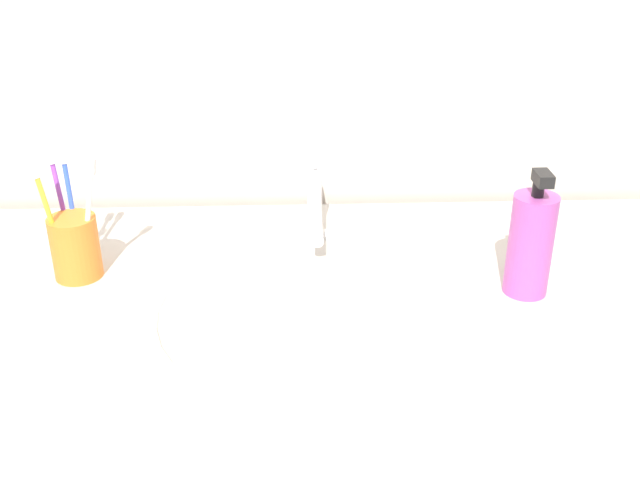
# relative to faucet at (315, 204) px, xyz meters

# --- Properties ---
(tiled_wall_back) EXTENTS (2.49, 0.04, 2.40)m
(tiled_wall_back) POSITION_rel_faucet_xyz_m (-0.02, 0.17, 0.23)
(tiled_wall_back) COLOR beige
(tiled_wall_back) RESTS_ON ground
(sink_basin) EXTENTS (0.48, 0.48, 0.11)m
(sink_basin) POSITION_rel_faucet_xyz_m (-0.00, -0.22, -0.10)
(sink_basin) COLOR white
(sink_basin) RESTS_ON vanity_counter
(faucet) EXTENTS (0.02, 0.17, 0.12)m
(faucet) POSITION_rel_faucet_xyz_m (0.00, 0.00, 0.00)
(faucet) COLOR silver
(faucet) RESTS_ON sink_basin
(toothbrush_cup) EXTENTS (0.07, 0.07, 0.09)m
(toothbrush_cup) POSITION_rel_faucet_xyz_m (-0.35, -0.11, -0.01)
(toothbrush_cup) COLOR orange
(toothbrush_cup) RESTS_ON vanity_counter
(toothbrush_purple) EXTENTS (0.04, 0.05, 0.18)m
(toothbrush_purple) POSITION_rel_faucet_xyz_m (-0.37, -0.08, 0.05)
(toothbrush_purple) COLOR purple
(toothbrush_purple) RESTS_ON toothbrush_cup
(toothbrush_blue) EXTENTS (0.02, 0.05, 0.17)m
(toothbrush_blue) POSITION_rel_faucet_xyz_m (-0.35, -0.08, 0.05)
(toothbrush_blue) COLOR blue
(toothbrush_blue) RESTS_ON toothbrush_cup
(toothbrush_yellow) EXTENTS (0.03, 0.03, 0.18)m
(toothbrush_yellow) POSITION_rel_faucet_xyz_m (-0.37, -0.13, 0.05)
(toothbrush_yellow) COLOR yellow
(toothbrush_yellow) RESTS_ON toothbrush_cup
(toothbrush_white) EXTENTS (0.05, 0.02, 0.18)m
(toothbrush_white) POSITION_rel_faucet_xyz_m (-0.32, -0.12, 0.05)
(toothbrush_white) COLOR white
(toothbrush_white) RESTS_ON toothbrush_cup
(soap_dispenser) EXTENTS (0.06, 0.06, 0.18)m
(soap_dispenser) POSITION_rel_faucet_xyz_m (0.29, -0.18, 0.02)
(soap_dispenser) COLOR #B24CA5
(soap_dispenser) RESTS_ON vanity_counter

